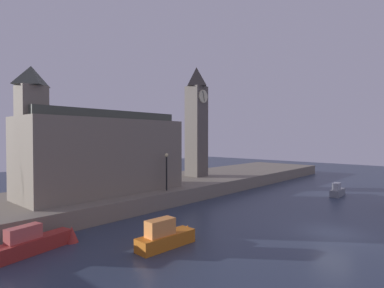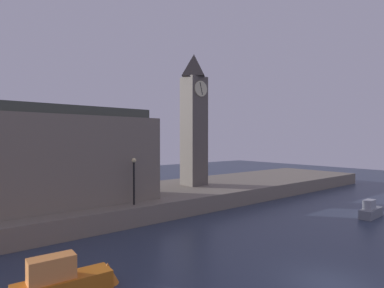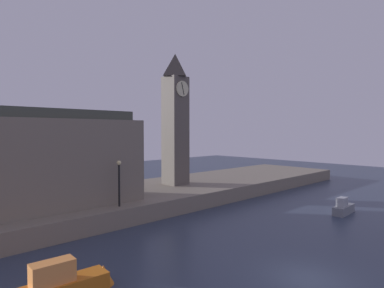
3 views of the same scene
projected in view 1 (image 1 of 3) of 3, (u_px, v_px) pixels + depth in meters
The scene contains 8 objects.
ground_plane at pixel (332, 233), 21.82m from camera, with size 120.00×120.00×0.00m, color #2D384C.
far_embankment at pixel (149, 190), 35.16m from camera, with size 70.00×12.00×1.50m, color slate.
clock_tower at pixel (196, 120), 41.65m from camera, with size 2.50×2.53×14.73m.
parliament_hall at pixel (101, 152), 29.12m from camera, with size 15.38×5.62×10.95m.
streetlamp at pixel (167, 167), 30.50m from camera, with size 0.36×0.36×3.70m.
boat_patrol_orange at pixel (169, 236), 19.20m from camera, with size 4.55×1.39×1.87m.
boat_cruiser_grey at pixel (338, 191), 35.67m from camera, with size 3.56×1.09×1.56m.
boat_dinghy_red at pixel (39, 241), 18.33m from camera, with size 5.26×1.92×1.80m.
Camera 1 is at (-22.80, -7.04, 6.84)m, focal length 28.78 mm.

